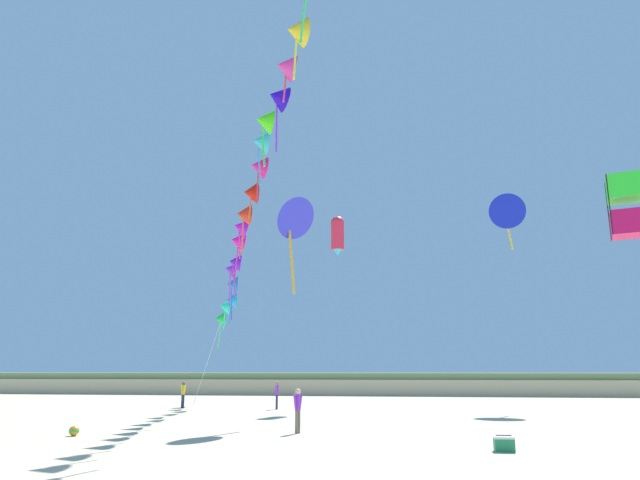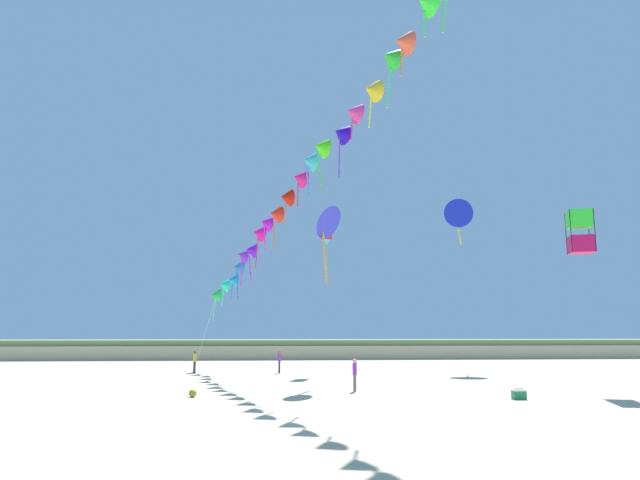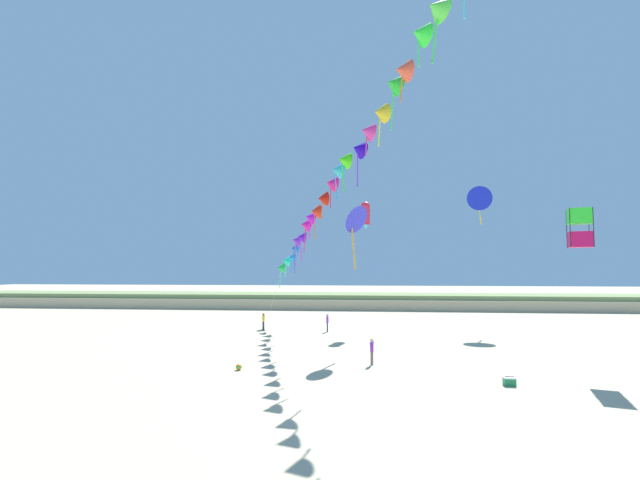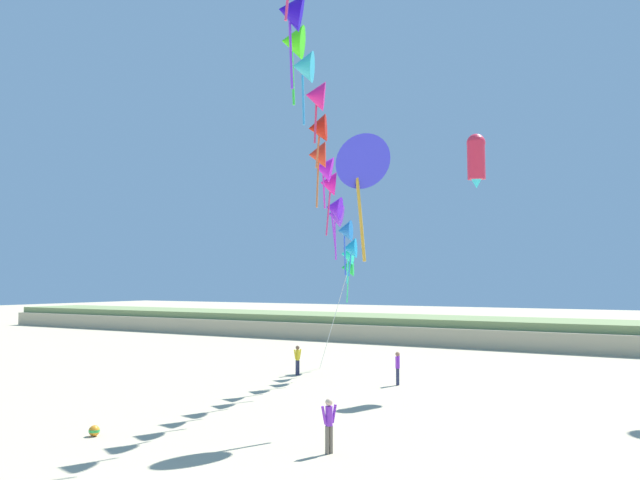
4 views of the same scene
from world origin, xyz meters
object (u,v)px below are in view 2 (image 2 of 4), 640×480
person_near_left (355,372)px  beach_ball (193,393)px  large_kite_outer_drift (325,221)px  beach_cooler (519,394)px  person_near_right (195,360)px  large_kite_low_lead (580,232)px  person_mid_center (279,360)px  large_kite_high_solo (458,214)px  large_kite_mid_trail (327,227)px

person_near_left → beach_ball: bearing=-165.5°
large_kite_outer_drift → beach_cooler: size_ratio=8.51×
beach_cooler → beach_ball: (-14.66, 1.95, -0.03)m
large_kite_outer_drift → beach_ball: 13.17m
person_near_right → large_kite_low_lead: (22.48, -13.45, 7.47)m
person_mid_center → person_near_right: bearing=175.6°
large_kite_high_solo → large_kite_mid_trail: bearing=-167.8°
large_kite_high_solo → person_near_left: bearing=-123.7°
large_kite_mid_trail → large_kite_outer_drift: size_ratio=0.55×
person_near_left → person_mid_center: 13.68m
large_kite_low_lead → large_kite_high_solo: 17.60m
person_near_left → large_kite_low_lead: size_ratio=0.69×
large_kite_high_solo → large_kite_outer_drift: large_kite_high_solo is taller
large_kite_low_lead → large_kite_mid_trail: 19.44m
large_kite_mid_trail → beach_ball: 21.42m
person_near_right → person_mid_center: (6.17, -0.48, 0.02)m
large_kite_high_solo → beach_cooler: large_kite_high_solo is taller
large_kite_low_lead → large_kite_mid_trail: bearing=131.2°
person_near_left → large_kite_mid_trail: bearing=90.3°
large_kite_outer_drift → beach_ball: (-6.67, -6.31, -9.44)m
person_near_right → large_kite_outer_drift: bearing=-47.0°
beach_cooler → beach_ball: 14.79m
person_near_right → beach_ball: person_near_right is taller
large_kite_outer_drift → beach_cooler: (8.00, -8.26, -9.41)m
person_near_right → large_kite_outer_drift: (8.73, -9.35, 8.69)m
large_kite_high_solo → person_near_right: bearing=-170.6°
person_mid_center → large_kite_low_lead: (16.31, -12.98, 7.45)m
large_kite_outer_drift → person_mid_center: bearing=106.1°
large_kite_low_lead → large_kite_high_solo: (-1.17, 16.97, 4.55)m
large_kite_mid_trail → beach_ball: size_ratio=7.48×
large_kite_low_lead → large_kite_high_solo: size_ratio=0.60×
person_near_left → person_mid_center: (-3.71, 13.17, 0.01)m
person_mid_center → large_kite_low_lead: 22.13m
person_near_left → person_near_right: 16.85m
beach_cooler → person_near_right: bearing=133.5°
person_near_left → large_kite_high_solo: 23.86m
large_kite_low_lead → large_kite_high_solo: large_kite_high_solo is taller
beach_cooler → beach_ball: size_ratio=1.59×
person_near_left → beach_cooler: bearing=-30.1°
large_kite_outer_drift → person_near_left: bearing=-75.0°
large_kite_high_solo → beach_ball: (-19.25, -19.17, -12.77)m
person_near_left → large_kite_high_solo: size_ratio=0.42×
person_near_left → person_near_right: person_near_left is taller
large_kite_mid_trail → beach_ball: (-7.74, -16.68, -10.99)m
person_mid_center → beach_cooler: bearing=-58.4°
person_near_left → large_kite_outer_drift: (-1.15, 4.30, 8.68)m
large_kite_low_lead → beach_ball: 22.12m
person_near_left → beach_ball: size_ratio=4.50×
person_near_right → large_kite_mid_trail: 14.22m
beach_ball → person_mid_center: bearing=74.9°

